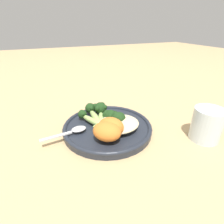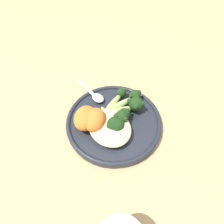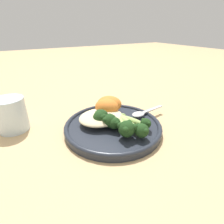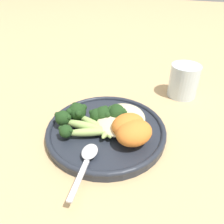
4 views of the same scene
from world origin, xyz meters
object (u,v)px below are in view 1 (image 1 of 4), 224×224
(broccoli_stalk_5, at_px, (93,112))
(quinoa_mound, at_px, (118,124))
(broccoli_stalk_3, at_px, (106,118))
(spoon, at_px, (74,131))
(plate, at_px, (108,128))
(sweet_potato_chunk_1, at_px, (107,131))
(broccoli_stalk_1, at_px, (117,119))
(broccoli_stalk_2, at_px, (109,118))
(broccoli_stalk_6, at_px, (88,118))
(broccoli_stalk_0, at_px, (115,120))
(broccoli_stalk_4, at_px, (101,110))
(water_glass, at_px, (207,124))
(sweet_potato_chunk_0, at_px, (110,127))

(broccoli_stalk_5, bearing_deg, quinoa_mound, -153.18)
(broccoli_stalk_3, bearing_deg, spoon, 143.13)
(plate, xyz_separation_m, sweet_potato_chunk_1, (0.03, 0.06, 0.03))
(broccoli_stalk_3, height_order, spoon, broccoli_stalk_3)
(broccoli_stalk_1, distance_m, broccoli_stalk_2, 0.03)
(broccoli_stalk_2, distance_m, spoon, 0.10)
(plate, xyz_separation_m, broccoli_stalk_6, (0.05, -0.05, 0.02))
(broccoli_stalk_0, bearing_deg, plate, 153.56)
(broccoli_stalk_0, relative_size, sweet_potato_chunk_1, 1.30)
(broccoli_stalk_4, height_order, sweet_potato_chunk_1, sweet_potato_chunk_1)
(broccoli_stalk_1, relative_size, broccoli_stalk_4, 0.76)
(broccoli_stalk_4, bearing_deg, broccoli_stalk_0, -147.88)
(broccoli_stalk_1, xyz_separation_m, water_glass, (-0.20, 0.12, 0.01))
(plate, relative_size, sweet_potato_chunk_0, 3.77)
(broccoli_stalk_1, distance_m, spoon, 0.12)
(broccoli_stalk_3, xyz_separation_m, broccoli_stalk_6, (0.05, -0.03, -0.00))
(broccoli_stalk_1, xyz_separation_m, sweet_potato_chunk_1, (0.05, 0.05, 0.01))
(broccoli_stalk_2, xyz_separation_m, broccoli_stalk_3, (0.01, -0.01, -0.00))
(broccoli_stalk_0, xyz_separation_m, broccoli_stalk_3, (0.02, -0.03, -0.00))
(plate, xyz_separation_m, broccoli_stalk_4, (-0.00, -0.06, 0.03))
(water_glass, bearing_deg, broccoli_stalk_0, -30.38)
(broccoli_stalk_6, bearing_deg, quinoa_mound, -158.21)
(broccoli_stalk_2, height_order, broccoli_stalk_3, broccoli_stalk_2)
(plate, distance_m, spoon, 0.10)
(sweet_potato_chunk_0, distance_m, sweet_potato_chunk_1, 0.02)
(broccoli_stalk_2, distance_m, broccoli_stalk_6, 0.06)
(quinoa_mound, height_order, sweet_potato_chunk_1, sweet_potato_chunk_1)
(quinoa_mound, bearing_deg, spoon, -11.32)
(spoon, bearing_deg, water_glass, 151.20)
(broccoli_stalk_0, distance_m, broccoli_stalk_6, 0.08)
(broccoli_stalk_1, bearing_deg, plate, 163.44)
(broccoli_stalk_0, distance_m, spoon, 0.11)
(broccoli_stalk_2, xyz_separation_m, sweet_potato_chunk_0, (0.02, 0.06, 0.01))
(quinoa_mound, height_order, broccoli_stalk_0, broccoli_stalk_0)
(plate, relative_size, quinoa_mound, 2.14)
(broccoli_stalk_1, distance_m, sweet_potato_chunk_1, 0.08)
(broccoli_stalk_6, xyz_separation_m, spoon, (0.05, 0.04, -0.01))
(broccoli_stalk_0, distance_m, broccoli_stalk_4, 0.07)
(broccoli_stalk_5, bearing_deg, water_glass, -128.78)
(plate, bearing_deg, broccoli_stalk_5, -70.18)
(broccoli_stalk_0, relative_size, broccoli_stalk_5, 0.74)
(plate, height_order, broccoli_stalk_2, broccoli_stalk_2)
(sweet_potato_chunk_1, bearing_deg, broccoli_stalk_6, -79.79)
(broccoli_stalk_0, height_order, broccoli_stalk_4, same)
(broccoli_stalk_0, relative_size, spoon, 0.76)
(plate, xyz_separation_m, broccoli_stalk_0, (-0.02, 0.01, 0.03))
(quinoa_mound, height_order, sweet_potato_chunk_0, sweet_potato_chunk_0)
(broccoli_stalk_6, bearing_deg, broccoli_stalk_5, -69.34)
(water_glass, bearing_deg, broccoli_stalk_6, -33.09)
(broccoli_stalk_4, xyz_separation_m, sweet_potato_chunk_0, (0.01, 0.11, 0.01))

